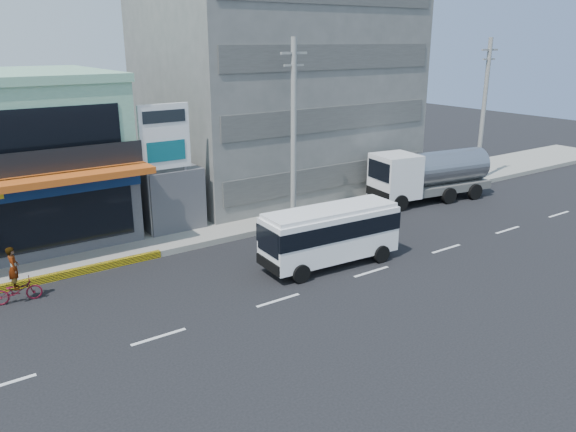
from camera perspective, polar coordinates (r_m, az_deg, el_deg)
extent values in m
plane|color=black|center=(22.45, -1.00, -8.56)|extent=(120.00, 120.00, 0.00)
cube|color=gray|center=(32.35, -3.06, 0.01)|extent=(70.00, 5.00, 0.30)
cube|color=#CC5418|center=(25.80, -26.86, 2.80)|extent=(12.40, 1.80, 0.30)
cube|color=navy|center=(26.65, -26.95, 1.98)|extent=(12.00, 0.12, 0.80)
cube|color=black|center=(27.07, -26.53, -1.06)|extent=(11.00, 0.06, 2.60)
cube|color=slate|center=(38.30, -1.19, 13.22)|extent=(16.00, 12.00, 14.00)
cube|color=#47464B|center=(31.91, -13.15, 2.31)|extent=(3.00, 6.00, 3.50)
cylinder|color=slate|center=(30.59, -12.68, 5.22)|extent=(1.50, 1.50, 0.15)
cylinder|color=gray|center=(28.49, -14.01, 3.56)|extent=(0.16, 0.16, 6.50)
cylinder|color=gray|center=(29.23, -10.36, 4.15)|extent=(0.16, 0.16, 6.50)
cube|color=white|center=(28.45, -12.43, 7.87)|extent=(2.60, 0.18, 3.20)
cylinder|color=#999993|center=(30.06, 0.57, 8.20)|extent=(0.30, 0.30, 10.00)
cube|color=#999993|center=(29.67, 0.60, 16.23)|extent=(1.60, 0.12, 0.12)
cube|color=#999993|center=(29.69, 0.59, 15.07)|extent=(1.20, 0.10, 0.10)
cylinder|color=#999993|center=(41.36, 19.22, 9.80)|extent=(0.30, 0.30, 10.00)
cube|color=#999993|center=(41.08, 19.82, 15.60)|extent=(1.60, 0.12, 0.12)
cube|color=#999993|center=(41.09, 19.73, 14.77)|extent=(1.20, 0.10, 0.10)
cube|color=white|center=(25.37, 4.31, -1.88)|extent=(6.52, 2.42, 2.11)
cube|color=black|center=(25.24, 4.33, -0.99)|extent=(6.57, 2.46, 0.78)
cube|color=white|center=(25.01, 4.37, 0.60)|extent=(6.33, 2.22, 0.18)
cylinder|color=black|center=(23.82, 1.33, -5.87)|extent=(0.84, 0.31, 0.82)
cylinder|color=black|center=(25.41, -1.12, -4.33)|extent=(0.84, 0.31, 0.82)
cylinder|color=black|center=(26.28, 9.45, -3.82)|extent=(0.84, 0.31, 0.82)
cylinder|color=black|center=(27.73, 6.76, -2.55)|extent=(0.84, 0.31, 0.82)
imported|color=tan|center=(27.03, 3.14, -2.07)|extent=(5.10, 2.86, 1.64)
cube|color=white|center=(35.02, 10.83, 4.03)|extent=(2.79, 2.79, 2.65)
cube|color=#595956|center=(37.03, 14.28, 2.82)|extent=(8.41, 3.44, 0.51)
cylinder|color=gray|center=(37.41, 15.62, 4.79)|extent=(5.97, 2.97, 2.14)
cylinder|color=black|center=(34.22, 11.32, 1.30)|extent=(1.05, 0.46, 1.02)
cylinder|color=black|center=(36.03, 9.07, 2.24)|extent=(1.05, 0.46, 1.02)
cylinder|color=black|center=(36.59, 16.04, 2.00)|extent=(1.05, 0.46, 1.02)
cylinder|color=black|center=(38.29, 13.71, 2.86)|extent=(1.05, 0.46, 1.02)
cylinder|color=black|center=(38.03, 18.44, 2.36)|extent=(1.05, 0.46, 1.02)
cylinder|color=black|center=(39.67, 16.10, 3.18)|extent=(1.05, 0.46, 1.02)
imported|color=#5C0D1C|center=(24.53, -25.81, -6.86)|extent=(1.86, 0.83, 0.94)
imported|color=#66594C|center=(24.18, -26.11, -4.76)|extent=(0.48, 0.67, 1.73)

